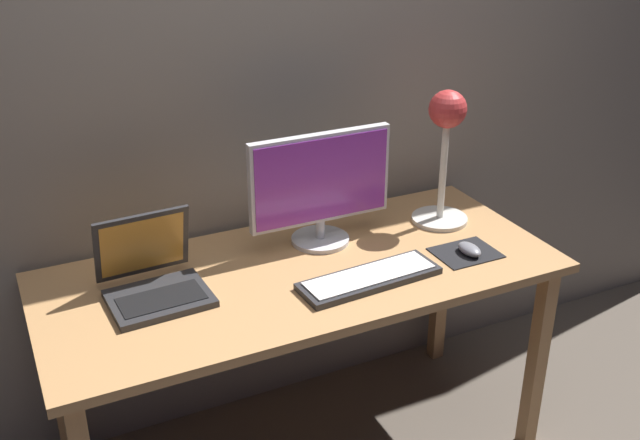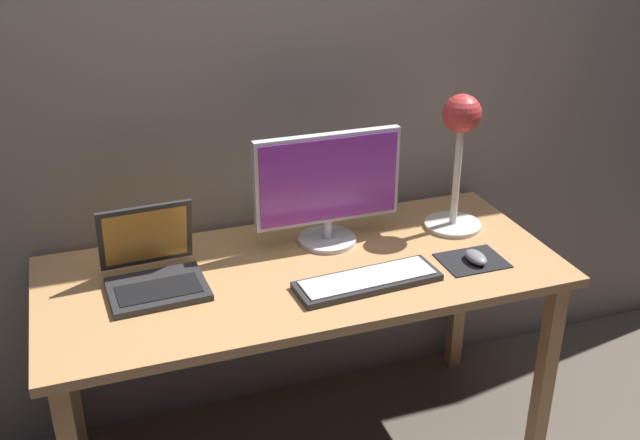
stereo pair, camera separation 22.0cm
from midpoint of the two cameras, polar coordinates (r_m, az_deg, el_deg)
The scene contains 8 objects.
back_wall at distance 2.46m, azimuth -8.12°, elevation 11.89°, with size 4.80×0.06×2.60m, color gray.
desk at distance 2.35m, azimuth -4.10°, elevation -5.49°, with size 1.60×0.70×0.74m.
monitor at distance 2.39m, azimuth -2.61°, elevation 2.61°, with size 0.48×0.19×0.38m.
keyboard_main at distance 2.23m, azimuth 0.98°, elevation -4.52°, with size 0.45×0.17×0.03m.
laptop at distance 2.23m, azimuth -15.51°, elevation -3.98°, with size 0.29×0.29×0.23m.
desk_lamp at distance 2.51m, azimuth 7.10°, elevation 6.30°, with size 0.19×0.19×0.47m.
mousepad at distance 2.42m, azimuth 8.51°, elevation -2.56°, with size 0.20×0.16×0.00m, color black.
mouse at distance 2.41m, azimuth 8.78°, elevation -2.29°, with size 0.06×0.10×0.03m, color slate.
Camera 1 is at (-0.82, -1.84, 1.87)m, focal length 41.97 mm.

